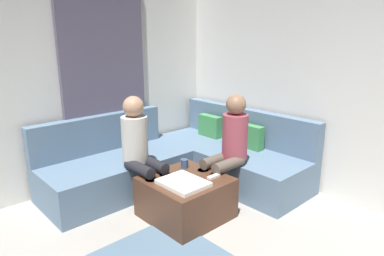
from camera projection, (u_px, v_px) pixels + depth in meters
The scene contains 8 objects.
curtain_panel at pixel (105, 82), 4.16m from camera, with size 0.06×1.10×2.50m, color #595166.
sectional_couch at pixel (182, 161), 4.26m from camera, with size 2.10×2.55×0.87m.
ottoman at pixel (186, 197), 3.47m from camera, with size 0.76×0.76×0.42m, color #4C2D1E.
folded_blanket at pixel (183, 183), 3.26m from camera, with size 0.44×0.36×0.04m, color white.
coffee_mug at pixel (184, 163), 3.68m from camera, with size 0.08×0.08×0.10m, color #334C72.
game_remote at pixel (214, 176), 3.43m from camera, with size 0.05×0.15×0.02m, color white.
person_on_couch_back at pixel (229, 145), 3.69m from camera, with size 0.30×0.60×1.20m.
person_on_couch_side at pixel (140, 148), 3.59m from camera, with size 0.60×0.30×1.20m.
Camera 1 is at (0.93, -0.75, 1.81)m, focal length 31.83 mm.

